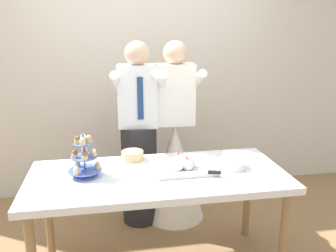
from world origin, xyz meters
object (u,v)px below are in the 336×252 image
person_groom (139,145)px  main_cake_tray (184,165)px  person_bride (175,159)px  plate_stack (231,163)px  cupcake_stand (84,159)px  round_cake (133,156)px  dessert_table (158,183)px

person_groom → main_cake_tray: bearing=-70.5°
main_cake_tray → person_bride: (0.08, 0.74, -0.23)m
plate_stack → cupcake_stand: bearing=178.5°
cupcake_stand → round_cake: size_ratio=1.27×
cupcake_stand → person_groom: bearing=57.9°
dessert_table → person_bride: 0.82m
plate_stack → person_bride: bearing=110.1°
main_cake_tray → plate_stack: 0.35m
cupcake_stand → dessert_table: bearing=-4.7°
cupcake_stand → round_cake: 0.43m
round_cake → person_bride: size_ratio=0.14×
cupcake_stand → plate_stack: size_ratio=1.52×
dessert_table → plate_stack: bearing=1.4°
person_bride → round_cake: bearing=-131.5°
cupcake_stand → person_bride: 1.10m
cupcake_stand → plate_stack: cupcake_stand is taller
dessert_table → cupcake_stand: cupcake_stand is taller
plate_stack → round_cake: size_ratio=0.84×
cupcake_stand → person_bride: size_ratio=0.18×
round_cake → dessert_table: bearing=-61.1°
cupcake_stand → round_cake: cupcake_stand is taller
dessert_table → plate_stack: 0.55m
cupcake_stand → person_bride: (0.77, 0.72, -0.32)m
cupcake_stand → person_bride: bearing=43.1°
cupcake_stand → main_cake_tray: size_ratio=0.71×
person_bride → plate_stack: bearing=-69.9°
person_groom → person_bride: bearing=4.1°
dessert_table → person_groom: person_groom is taller
person_groom → person_bride: (0.33, 0.02, -0.16)m
person_groom → plate_stack: bearing=-50.0°
plate_stack → main_cake_tray: bearing=178.7°
round_cake → main_cake_tray: bearing=-36.8°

